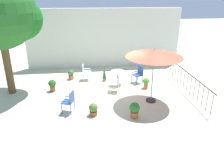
% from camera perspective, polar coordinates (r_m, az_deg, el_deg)
% --- Properties ---
extents(ground_plane, '(60.00, 60.00, 0.00)m').
position_cam_1_polar(ground_plane, '(10.49, 0.09, -5.27)').
color(ground_plane, beige).
extents(villa_facade, '(9.88, 0.30, 3.77)m').
position_cam_1_polar(villa_facade, '(14.01, -2.04, 9.62)').
color(villa_facade, silver).
rests_on(villa_facade, ground).
extents(terrace_railing, '(0.03, 5.17, 1.01)m').
position_cam_1_polar(terrace_railing, '(11.23, 19.14, -0.87)').
color(terrace_railing, black).
rests_on(terrace_railing, ground).
extents(patio_umbrella_0, '(2.43, 2.43, 2.46)m').
position_cam_1_polar(patio_umbrella_0, '(9.20, 11.18, 5.41)').
color(patio_umbrella_0, '#2D2D2D').
rests_on(patio_umbrella_0, ground).
extents(cafe_table_0, '(0.71, 0.71, 0.77)m').
position_cam_1_polar(cafe_table_0, '(11.36, 1.55, -0.21)').
color(cafe_table_0, white).
rests_on(cafe_table_0, ground).
extents(patio_chair_0, '(0.46, 0.50, 0.88)m').
position_cam_1_polar(patio_chair_0, '(12.10, -7.13, 0.95)').
color(patio_chair_0, white).
rests_on(patio_chair_0, ground).
extents(patio_chair_1, '(0.63, 0.63, 0.93)m').
position_cam_1_polar(patio_chair_1, '(11.73, 7.08, 0.33)').
color(patio_chair_1, '#2A4D9D').
rests_on(patio_chair_1, ground).
extents(patio_chair_2, '(0.57, 0.53, 0.92)m').
position_cam_1_polar(patio_chair_2, '(10.56, 1.11, -1.99)').
color(patio_chair_2, white).
rests_on(patio_chair_2, ground).
extents(patio_chair_3, '(0.56, 0.56, 0.95)m').
position_cam_1_polar(patio_chair_3, '(8.92, -11.26, -6.77)').
color(patio_chair_3, '#2F4D99').
rests_on(patio_chair_3, ground).
extents(potted_plant_0, '(0.34, 0.34, 0.55)m').
position_cam_1_polar(potted_plant_0, '(12.39, -10.93, 0.02)').
color(potted_plant_0, '#B35C41').
rests_on(potted_plant_0, ground).
extents(potted_plant_1, '(0.23, 0.23, 0.81)m').
position_cam_1_polar(potted_plant_1, '(11.88, -2.05, 0.05)').
color(potted_plant_1, '#CF6B43').
rests_on(potted_plant_1, ground).
extents(potted_plant_2, '(0.39, 0.39, 0.61)m').
position_cam_1_polar(potted_plant_2, '(11.09, -15.61, -2.61)').
color(potted_plant_2, '#98552F').
rests_on(potted_plant_2, ground).
extents(potted_plant_3, '(0.38, 0.37, 0.53)m').
position_cam_1_polar(potted_plant_3, '(8.72, -5.02, -9.15)').
color(potted_plant_3, '#A5522A').
rests_on(potted_plant_3, ground).
extents(potted_plant_4, '(0.41, 0.41, 0.64)m').
position_cam_1_polar(potted_plant_4, '(8.55, 6.03, -9.25)').
color(potted_plant_4, '#AF532D').
rests_on(potted_plant_4, ground).
extents(potted_plant_5, '(0.33, 0.33, 0.56)m').
position_cam_1_polar(potted_plant_5, '(11.15, 9.04, -2.06)').
color(potted_plant_5, '#BC6C3B').
rests_on(potted_plant_5, ground).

